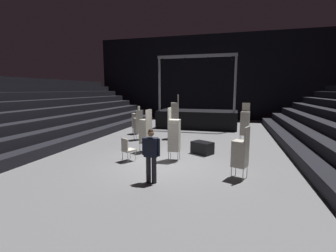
{
  "coord_description": "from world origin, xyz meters",
  "views": [
    {
      "loc": [
        2.61,
        -8.77,
        2.85
      ],
      "look_at": [
        0.1,
        0.42,
        1.4
      ],
      "focal_mm": 25.69,
      "sensor_mm": 36.0,
      "label": 1
    }
  ],
  "objects": [
    {
      "name": "chair_stack_mid_centre",
      "position": [
        0.36,
        0.4,
        1.07
      ],
      "size": [
        0.45,
        0.45,
        2.14
      ],
      "rotation": [
        0.0,
        0.0,
        4.74
      ],
      "color": "#B2B5BA",
      "rests_on": "ground_plane"
    },
    {
      "name": "loose_chair_near_man",
      "position": [
        -1.41,
        -0.21,
        0.53
      ],
      "size": [
        0.6,
        0.6,
        0.95
      ],
      "rotation": [
        0.0,
        0.0,
        5.74
      ],
      "color": "#B2B5BA",
      "rests_on": "ground_plane"
    },
    {
      "name": "chair_stack_mid_left",
      "position": [
        3.23,
        4.73,
        1.07
      ],
      "size": [
        0.51,
        0.51,
        2.14
      ],
      "rotation": [
        0.0,
        0.0,
        2.97
      ],
      "color": "#B2B5BA",
      "rests_on": "ground_plane"
    },
    {
      "name": "chair_stack_front_left",
      "position": [
        2.88,
        -1.0,
        0.86
      ],
      "size": [
        0.57,
        0.57,
        1.71
      ],
      "rotation": [
        0.0,
        0.0,
        1.2
      ],
      "color": "#B2B5BA",
      "rests_on": "ground_plane"
    },
    {
      "name": "ground_plane",
      "position": [
        0.0,
        0.0,
        -0.05
      ],
      "size": [
        22.0,
        30.0,
        0.1
      ],
      "primitive_type": "cube",
      "color": "slate"
    },
    {
      "name": "chair_stack_mid_right",
      "position": [
        -3.43,
        5.52,
        0.9
      ],
      "size": [
        0.48,
        0.48,
        1.79
      ],
      "rotation": [
        0.0,
        0.0,
        1.66
      ],
      "color": "#B2B5BA",
      "rests_on": "ground_plane"
    },
    {
      "name": "man_with_tie",
      "position": [
        0.25,
        -2.09,
        0.95
      ],
      "size": [
        0.57,
        0.24,
        1.68
      ],
      "rotation": [
        0.0,
        0.0,
        3.16
      ],
      "color": "black",
      "rests_on": "ground_plane"
    },
    {
      "name": "equipment_road_case",
      "position": [
        1.33,
        1.73,
        0.27
      ],
      "size": [
        1.08,
        0.98,
        0.54
      ],
      "primitive_type": "cube",
      "rotation": [
        0.0,
        0.0,
        -0.54
      ],
      "color": "black",
      "rests_on": "ground_plane"
    },
    {
      "name": "stage_riser",
      "position": [
        0.0,
        9.24,
        0.72
      ],
      "size": [
        5.81,
        2.78,
        5.22
      ],
      "color": "black",
      "rests_on": "ground_plane"
    },
    {
      "name": "chair_stack_rear_left",
      "position": [
        -2.59,
        3.81,
        0.86
      ],
      "size": [
        0.62,
        0.62,
        1.71
      ],
      "rotation": [
        0.0,
        0.0,
        0.74
      ],
      "color": "#B2B5BA",
      "rests_on": "ground_plane"
    },
    {
      "name": "arena_end_wall",
      "position": [
        0.0,
        15.0,
        4.0
      ],
      "size": [
        22.0,
        0.3,
        8.0
      ],
      "primitive_type": "cube",
      "color": "black",
      "rests_on": "ground_plane"
    },
    {
      "name": "chair_stack_rear_right",
      "position": [
        -0.67,
        4.75,
        1.28
      ],
      "size": [
        0.55,
        0.55,
        2.56
      ],
      "rotation": [
        0.0,
        0.0,
        1.86
      ],
      "color": "#B2B5BA",
      "rests_on": "ground_plane"
    },
    {
      "name": "bleacher_bank_left",
      "position": [
        -8.0,
        1.0,
        1.8
      ],
      "size": [
        6.0,
        24.0,
        3.6
      ],
      "rotation": [
        0.0,
        0.0,
        1.57
      ],
      "color": "black",
      "rests_on": "ground_plane"
    },
    {
      "name": "chair_stack_front_right",
      "position": [
        -1.22,
        1.38,
        0.98
      ],
      "size": [
        0.56,
        0.56,
        1.96
      ],
      "rotation": [
        0.0,
        0.0,
        1.22
      ],
      "color": "#B2B5BA",
      "rests_on": "ground_plane"
    }
  ]
}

